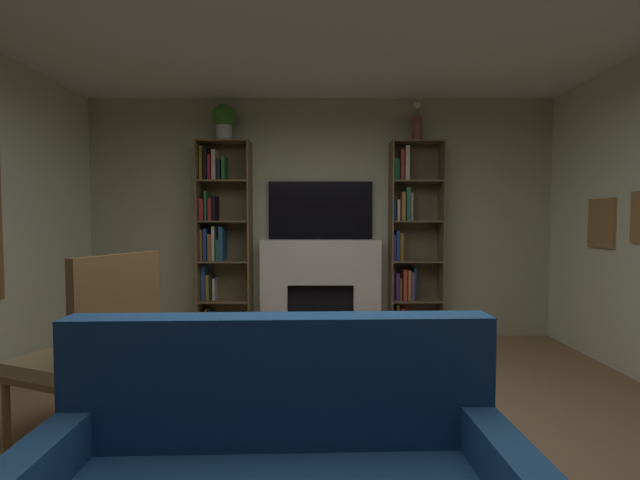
% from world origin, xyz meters
% --- Properties ---
extents(ground_plane, '(6.42, 6.42, 0.00)m').
position_xyz_m(ground_plane, '(0.00, 0.00, 0.00)').
color(ground_plane, '#906E4C').
extents(wall_back_accent, '(5.47, 0.06, 2.75)m').
position_xyz_m(wall_back_accent, '(0.00, 2.69, 1.38)').
color(wall_back_accent, '#ABB08C').
rests_on(wall_back_accent, ground_plane).
extents(fireplace, '(1.47, 0.50, 1.14)m').
position_xyz_m(fireplace, '(0.00, 2.56, 0.59)').
color(fireplace, white).
rests_on(fireplace, ground_plane).
extents(tv, '(1.19, 0.06, 0.66)m').
position_xyz_m(tv, '(0.00, 2.63, 1.47)').
color(tv, black).
rests_on(tv, fireplace).
extents(bookshelf_left, '(0.59, 0.32, 2.24)m').
position_xyz_m(bookshelf_left, '(-1.15, 2.54, 1.16)').
color(bookshelf_left, brown).
rests_on(bookshelf_left, ground_plane).
extents(bookshelf_right, '(0.59, 0.29, 2.24)m').
position_xyz_m(bookshelf_right, '(1.01, 2.55, 1.10)').
color(bookshelf_right, brown).
rests_on(bookshelf_right, ground_plane).
extents(potted_plant, '(0.26, 0.26, 0.41)m').
position_xyz_m(potted_plant, '(-1.08, 2.51, 2.48)').
color(potted_plant, silver).
rests_on(potted_plant, bookshelf_left).
extents(vase_with_flowers, '(0.11, 0.11, 0.44)m').
position_xyz_m(vase_with_flowers, '(1.08, 2.51, 2.41)').
color(vase_with_flowers, brown).
rests_on(vase_with_flowers, bookshelf_right).
extents(armchair, '(0.81, 0.82, 1.16)m').
position_xyz_m(armchair, '(-1.39, 0.24, 0.57)').
color(armchair, brown).
rests_on(armchair, ground_plane).
extents(coffee_table, '(0.78, 0.44, 0.36)m').
position_xyz_m(coffee_table, '(-0.16, -0.19, 0.31)').
color(coffee_table, brown).
rests_on(coffee_table, ground_plane).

